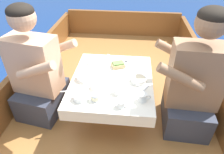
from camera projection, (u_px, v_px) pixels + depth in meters
ground_plane at (112, 131)px, 2.14m from camera, size 60.00×60.00×0.00m
boat_deck at (112, 121)px, 2.04m from camera, size 1.94×3.70×0.33m
gunwale_port at (16, 90)px, 1.93m from camera, size 0.06×3.70×0.34m
gunwale_starboard at (217, 103)px, 1.77m from camera, size 0.06×3.70×0.34m
bow_coaming at (123, 23)px, 3.31m from camera, size 1.82×0.06×0.39m
cockpit_table at (112, 82)px, 1.73m from camera, size 0.69×0.82×0.39m
person_port at (37, 75)px, 1.72m from camera, size 0.57×0.51×1.01m
person_starboard at (192, 85)px, 1.57m from camera, size 0.54×0.46×1.04m
plate_sandwich at (118, 67)px, 1.84m from camera, size 0.20×0.20×0.01m
plate_bread at (97, 62)px, 1.92m from camera, size 0.20×0.20×0.01m
sandwich at (118, 65)px, 1.83m from camera, size 0.14×0.12×0.05m
bowl_port_near at (85, 77)px, 1.69m from camera, size 0.14×0.14×0.04m
bowl_starboard_near at (98, 86)px, 1.59m from camera, size 0.11×0.11×0.04m
bowl_center_far at (139, 79)px, 1.66m from camera, size 0.13×0.13×0.04m
bowl_port_far at (81, 96)px, 1.49m from camera, size 0.11×0.11×0.04m
coffee_cup_port at (118, 90)px, 1.53m from camera, size 0.09×0.07×0.06m
coffee_cup_starboard at (143, 97)px, 1.47m from camera, size 0.10×0.07×0.06m
coffee_cup_center at (121, 104)px, 1.41m from camera, size 0.09×0.06×0.05m
tin_can at (95, 97)px, 1.47m from camera, size 0.07×0.07×0.05m
utensil_spoon_starboard at (109, 57)px, 2.01m from camera, size 0.08×0.16×0.01m
utensil_fork_port at (129, 64)px, 1.90m from camera, size 0.13×0.14×0.00m
utensil_knife_port at (71, 91)px, 1.57m from camera, size 0.17×0.06×0.00m
utensil_spoon_center at (122, 79)px, 1.69m from camera, size 0.04×0.17×0.01m
utensil_spoon_port at (103, 97)px, 1.51m from camera, size 0.14×0.12×0.01m
utensil_knife_starboard at (144, 90)px, 1.58m from camera, size 0.09×0.16×0.00m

